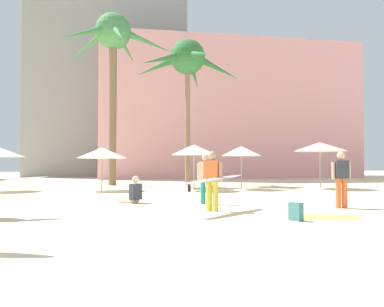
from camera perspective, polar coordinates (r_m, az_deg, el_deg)
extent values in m
plane|color=beige|center=(6.16, 6.11, -13.95)|extent=(120.00, 120.00, 0.00)
cube|color=pink|center=(39.07, 4.82, 6.01)|extent=(24.70, 11.71, 13.06)
cube|color=gray|center=(47.29, -12.52, 19.60)|extent=(16.58, 11.83, 36.87)
cylinder|color=#896B4C|center=(23.34, -0.69, 5.15)|extent=(0.33, 0.33, 8.17)
sphere|color=#2D6B33|center=(24.17, -0.69, 14.81)|extent=(2.23, 2.23, 2.23)
cone|color=#2D6B33|center=(24.41, 3.98, 13.09)|extent=(3.03, 0.57, 1.73)
cone|color=#2D6B33|center=(25.85, 0.30, 12.22)|extent=(1.57, 2.98, 1.75)
cone|color=#2D6B33|center=(24.67, -5.33, 13.31)|extent=(3.01, 1.78, 1.43)
cone|color=#2D6B33|center=(22.79, -4.61, 14.45)|extent=(2.86, 2.07, 1.52)
cone|color=#2D6B33|center=(22.19, 0.98, 15.24)|extent=(0.97, 3.16, 1.28)
cylinder|color=brown|center=(23.53, -12.25, 6.98)|extent=(0.48, 0.48, 9.67)
sphere|color=#428447|center=(24.72, -12.17, 18.14)|extent=(2.24, 2.24, 2.24)
cone|color=#428447|center=(24.38, -7.13, 16.90)|extent=(3.23, 0.71, 1.67)
cone|color=#428447|center=(26.41, -10.26, 15.71)|extent=(1.63, 3.21, 1.43)
cone|color=#428447|center=(25.66, -15.97, 15.70)|extent=(2.89, 2.13, 1.89)
cone|color=#428447|center=(23.38, -16.33, 17.59)|extent=(2.73, 2.43, 1.80)
cone|color=#428447|center=(22.61, -11.45, 17.97)|extent=(1.06, 3.13, 1.99)
cylinder|color=gray|center=(18.60, -13.84, -2.38)|extent=(0.06, 0.06, 2.13)
cone|color=white|center=(18.60, -13.82, 0.09)|extent=(2.45, 2.45, 0.53)
cylinder|color=gray|center=(18.20, 0.32, -2.19)|extent=(0.06, 0.06, 2.29)
cone|color=white|center=(18.22, 0.31, 0.60)|extent=(2.29, 2.29, 0.52)
cylinder|color=gray|center=(20.63, 19.32, -1.78)|extent=(0.06, 0.06, 2.48)
cone|color=beige|center=(20.65, 19.29, 1.00)|extent=(2.78, 2.78, 0.47)
cylinder|color=gray|center=(19.17, 7.68, -2.21)|extent=(0.06, 0.06, 2.25)
cone|color=white|center=(19.18, 7.67, 0.38)|extent=(2.07, 2.07, 0.51)
cube|color=#F4CC4C|center=(9.72, 19.85, -9.27)|extent=(1.86, 1.25, 0.01)
cube|color=#3D7476|center=(8.90, 15.87, -8.71)|extent=(0.30, 0.35, 0.42)
cube|color=#315D5E|center=(9.01, 16.32, -9.15)|extent=(0.16, 0.21, 0.18)
cylinder|color=beige|center=(12.74, -10.32, -7.19)|extent=(0.64, 0.70, 0.16)
cylinder|color=beige|center=(12.87, -9.63, -7.14)|extent=(0.64, 0.70, 0.16)
cube|color=#333842|center=(12.48, -8.78, -5.89)|extent=(0.45, 0.43, 0.54)
sphere|color=beige|center=(12.45, -8.77, -4.01)|extent=(0.34, 0.34, 0.24)
cylinder|color=gold|center=(10.33, 2.67, -6.60)|extent=(0.22, 0.22, 0.85)
cylinder|color=gold|center=(10.24, 3.68, -6.64)|extent=(0.22, 0.22, 0.85)
cube|color=orange|center=(10.25, 3.17, -2.69)|extent=(0.45, 0.42, 0.56)
sphere|color=tan|center=(10.25, 3.16, -0.33)|extent=(0.34, 0.34, 0.24)
cylinder|color=tan|center=(10.36, 1.92, -2.87)|extent=(0.14, 0.14, 0.54)
cylinder|color=tan|center=(10.14, 4.44, -2.90)|extent=(0.14, 0.14, 0.54)
ellipsoid|color=beige|center=(9.96, 3.55, -4.03)|extent=(2.31, 2.21, 0.22)
ellipsoid|color=#643EB6|center=(9.96, 3.55, -4.03)|extent=(2.33, 2.24, 0.19)
cube|color=black|center=(9.05, -0.43, -5.44)|extent=(0.09, 0.09, 0.19)
cylinder|color=orange|center=(11.90, 22.66, -5.73)|extent=(0.17, 0.17, 0.88)
cylinder|color=orange|center=(11.80, 21.82, -5.78)|extent=(0.17, 0.17, 0.88)
cube|color=#333842|center=(11.82, 22.21, -2.31)|extent=(0.41, 0.23, 0.54)
sphere|color=#D1A889|center=(11.82, 22.18, -0.32)|extent=(0.25, 0.25, 0.24)
cylinder|color=#D1A889|center=(11.94, 23.25, -2.46)|extent=(0.10, 0.10, 0.51)
cylinder|color=#D1A889|center=(11.69, 21.14, -2.51)|extent=(0.10, 0.10, 0.51)
cylinder|color=teal|center=(12.07, 2.54, -5.99)|extent=(0.22, 0.22, 0.80)
cylinder|color=teal|center=(12.16, 1.68, -5.96)|extent=(0.22, 0.22, 0.80)
cube|color=beige|center=(12.08, 2.11, -2.68)|extent=(0.45, 0.42, 0.59)
sphere|color=#D1A889|center=(12.08, 2.11, -0.61)|extent=(0.34, 0.34, 0.24)
cylinder|color=#D1A889|center=(11.98, 3.19, -2.86)|extent=(0.14, 0.14, 0.56)
cylinder|color=#D1A889|center=(12.19, 1.05, -2.84)|extent=(0.14, 0.14, 0.56)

